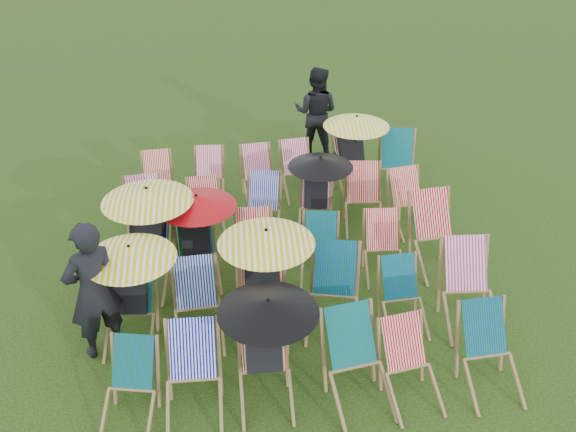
{
  "coord_description": "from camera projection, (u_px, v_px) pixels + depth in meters",
  "views": [
    {
      "loc": [
        -0.71,
        -7.22,
        5.44
      ],
      "look_at": [
        -0.05,
        0.18,
        0.9
      ],
      "focal_mm": 40.0,
      "sensor_mm": 36.0,
      "label": 1
    }
  ],
  "objects": [
    {
      "name": "person_left",
      "position": [
        93.0,
        290.0,
        7.32
      ],
      "size": [
        0.78,
        0.72,
        1.8
      ],
      "primitive_type": "imported",
      "rotation": [
        0.0,
        0.0,
        3.74
      ],
      "color": "black",
      "rests_on": "ground"
    },
    {
      "name": "deckchair_5",
      "position": [
        492.0,
        354.0,
        7.05
      ],
      "size": [
        0.69,
        0.91,
        0.93
      ],
      "rotation": [
        0.0,
        0.0,
        0.09
      ],
      "color": "olive",
      "rests_on": "ground"
    },
    {
      "name": "deckchair_27",
      "position": [
        299.0,
        171.0,
        10.86
      ],
      "size": [
        0.68,
        0.86,
        0.86
      ],
      "rotation": [
        0.0,
        0.0,
        0.14
      ],
      "color": "olive",
      "rests_on": "ground"
    },
    {
      "name": "deckchair_25",
      "position": [
        209.0,
        176.0,
        10.75
      ],
      "size": [
        0.58,
        0.78,
        0.81
      ],
      "rotation": [
        0.0,
        0.0,
        -0.06
      ],
      "color": "olive",
      "rests_on": "ground"
    },
    {
      "name": "deckchair_8",
      "position": [
        263.0,
        280.0,
        7.76
      ],
      "size": [
        1.17,
        1.22,
        1.38
      ],
      "rotation": [
        0.0,
        0.0,
        -0.04
      ],
      "color": "olive",
      "rests_on": "ground"
    },
    {
      "name": "deckchair_13",
      "position": [
        197.0,
        238.0,
        8.68
      ],
      "size": [
        1.06,
        1.14,
        1.26
      ],
      "rotation": [
        0.0,
        0.0,
        0.12
      ],
      "color": "olive",
      "rests_on": "ground"
    },
    {
      "name": "deckchair_7",
      "position": [
        197.0,
        306.0,
        7.75
      ],
      "size": [
        0.68,
        0.9,
        0.93
      ],
      "rotation": [
        0.0,
        0.0,
        0.09
      ],
      "color": "olive",
      "rests_on": "ground"
    },
    {
      "name": "deckchair_17",
      "position": [
        438.0,
        235.0,
        9.01
      ],
      "size": [
        0.8,
        1.02,
        1.02
      ],
      "rotation": [
        0.0,
        0.0,
        0.14
      ],
      "color": "olive",
      "rests_on": "ground"
    },
    {
      "name": "deckchair_2",
      "position": [
        266.0,
        350.0,
        6.81
      ],
      "size": [
        1.08,
        1.12,
        1.28
      ],
      "rotation": [
        0.0,
        0.0,
        0.03
      ],
      "color": "olive",
      "rests_on": "ground"
    },
    {
      "name": "ground",
      "position": [
        292.0,
        277.0,
        9.02
      ],
      "size": [
        100.0,
        100.0,
        0.0
      ],
      "primitive_type": "plane",
      "color": "black",
      "rests_on": "ground"
    },
    {
      "name": "deckchair_19",
      "position": [
        206.0,
        212.0,
        9.73
      ],
      "size": [
        0.65,
        0.84,
        0.85
      ],
      "rotation": [
        0.0,
        0.0,
        0.11
      ],
      "color": "olive",
      "rests_on": "ground"
    },
    {
      "name": "deckchair_21",
      "position": [
        317.0,
        193.0,
        9.83
      ],
      "size": [
        0.99,
        1.05,
        1.18
      ],
      "rotation": [
        0.0,
        0.0,
        -0.14
      ],
      "color": "olive",
      "rests_on": "ground"
    },
    {
      "name": "deckchair_11",
      "position": [
        470.0,
        289.0,
        7.97
      ],
      "size": [
        0.7,
        0.96,
        1.02
      ],
      "rotation": [
        0.0,
        0.0,
        -0.03
      ],
      "color": "olive",
      "rests_on": "ground"
    },
    {
      "name": "person_rear",
      "position": [
        316.0,
        112.0,
        11.94
      ],
      "size": [
        1.02,
        0.92,
        1.73
      ],
      "primitive_type": "imported",
      "rotation": [
        0.0,
        0.0,
        2.76
      ],
      "color": "black",
      "rests_on": "ground"
    },
    {
      "name": "deckchair_24",
      "position": [
        158.0,
        181.0,
        10.59
      ],
      "size": [
        0.6,
        0.79,
        0.82
      ],
      "rotation": [
        0.0,
        0.0,
        0.08
      ],
      "color": "olive",
      "rests_on": "ground"
    },
    {
      "name": "deckchair_26",
      "position": [
        259.0,
        175.0,
        10.73
      ],
      "size": [
        0.66,
        0.85,
        0.85
      ],
      "rotation": [
        0.0,
        0.0,
        0.13
      ],
      "color": "olive",
      "rests_on": "ground"
    },
    {
      "name": "deckchair_1",
      "position": [
        193.0,
        379.0,
        6.73
      ],
      "size": [
        0.63,
        0.88,
        0.95
      ],
      "rotation": [
        0.0,
        0.0,
        0.0
      ],
      "color": "olive",
      "rests_on": "ground"
    },
    {
      "name": "deckchair_29",
      "position": [
        398.0,
        166.0,
        10.86
      ],
      "size": [
        0.8,
        1.02,
        1.01
      ],
      "rotation": [
        0.0,
        0.0,
        -0.15
      ],
      "color": "olive",
      "rests_on": "ground"
    },
    {
      "name": "deckchair_14",
      "position": [
        255.0,
        249.0,
        8.84
      ],
      "size": [
        0.59,
        0.82,
        0.89
      ],
      "rotation": [
        0.0,
        0.0,
        0.0
      ],
      "color": "olive",
      "rests_on": "ground"
    },
    {
      "name": "deckchair_22",
      "position": [
        364.0,
        200.0,
        9.96
      ],
      "size": [
        0.69,
        0.91,
        0.93
      ],
      "rotation": [
        0.0,
        0.0,
        -0.09
      ],
      "color": "olive",
      "rests_on": "ground"
    },
    {
      "name": "deckchair_6",
      "position": [
        129.0,
        293.0,
        7.62
      ],
      "size": [
        1.09,
        1.15,
        1.29
      ],
      "rotation": [
        0.0,
        0.0,
        -0.11
      ],
      "color": "olive",
      "rests_on": "ground"
    },
    {
      "name": "deckchair_18",
      "position": [
        145.0,
        214.0,
        9.6
      ],
      "size": [
        0.72,
        0.93,
        0.93
      ],
      "rotation": [
        0.0,
        0.0,
        0.14
      ],
      "color": "olive",
      "rests_on": "ground"
    },
    {
      "name": "deckchair_0",
      "position": [
        128.0,
        389.0,
        6.68
      ],
      "size": [
        0.68,
        0.86,
        0.84
      ],
      "rotation": [
        0.0,
        0.0,
        -0.18
      ],
      "color": "olive",
      "rests_on": "ground"
    },
    {
      "name": "deckchair_16",
      "position": [
        384.0,
        248.0,
        8.89
      ],
      "size": [
        0.6,
        0.81,
        0.85
      ],
      "rotation": [
        0.0,
        0.0,
        -0.05
      ],
      "color": "olive",
      "rests_on": "ground"
    },
    {
      "name": "deckchair_15",
      "position": [
        320.0,
        250.0,
        8.86
      ],
      "size": [
        0.66,
        0.84,
        0.83
      ],
      "rotation": [
        0.0,
        0.0,
        -0.15
      ],
      "color": "olive",
      "rests_on": "ground"
    },
    {
      "name": "deckchair_9",
      "position": [
        333.0,
        293.0,
        7.91
      ],
      "size": [
        0.83,
        1.03,
        1.0
      ],
      "rotation": [
        0.0,
        0.0,
        -0.2
      ],
      "color": "olive",
      "rests_on": "ground"
    },
    {
      "name": "deckchair_10",
      "position": [
        404.0,
        298.0,
        7.97
      ],
      "size": [
        0.61,
        0.81,
        0.83
      ],
      "rotation": [
        0.0,
        0.0,
        0.09
      ],
      "color": "olive",
      "rests_on": "ground"
    },
    {
      "name": "deckchair_4",
      "position": [
        412.0,
        367.0,
        6.92
      ],
      "size": [
        0.72,
        0.89,
        0.87
      ],
      "rotation": [
        0.0,
        0.0,
        0.2
      ],
      "color": "olive",
      "rests_on": "ground"
    },
    {
      "name": "deckchair_23",
      "position": [
        411.0,
        203.0,
        9.92
      ],
      "size": [
        0.73,
        0.9,
        0.88
      ],
      "rotation": [
        0.0,
        0.0,
        0.19
      ],
      "color": "olive",
      "rests_on": "ground"
    },
    {
      "name": "deckchair_20",
      "position": [
        262.0,
        207.0,
        9.83
      ],
      "size": [
        0.71,
        0.89,
        0.87
      ],
      "rotation": [
        0.0,
        0.0,
        -0.18
      ],
      "color": "olive",
      "rests_on": "ground"
    },
    {
      "name": "deckchair_12",
      "position": [
        146.0,
        236.0,
        8.54
      ],
      "size": [
        1.2,
        1.28,
        1.43
      ],
      "rotation": [
        0.0,
        0.0,
        -0.17
      ],
      "color": "olive",
      "rests_on": "ground"
    },
    {
      "name": "deckchair_28",
      "position": [
        355.0,
        153.0,
        10.84
      ],
      "size": [
        1.11,
        1.21,
        1.32
      ],
      "rotation": [
        0.0,
        0.0,
        0.2
      ],
      "color": "olive",
      "rests_on": "ground"
    },
    {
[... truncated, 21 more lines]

